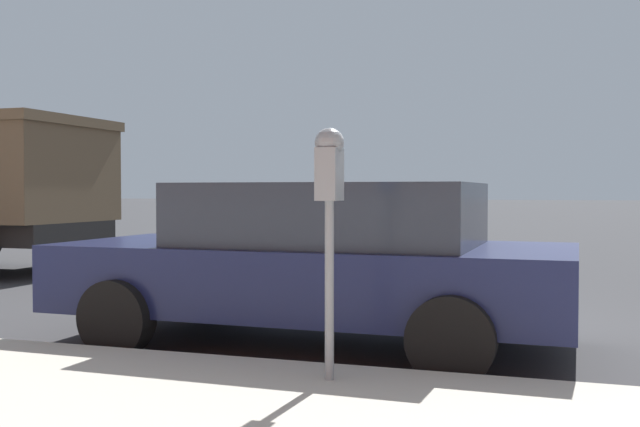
% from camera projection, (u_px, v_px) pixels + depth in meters
% --- Properties ---
extents(ground_plane, '(220.00, 220.00, 0.00)m').
position_uv_depth(ground_plane, '(409.00, 330.00, 7.37)').
color(ground_plane, '#333335').
extents(parking_meter, '(0.21, 0.19, 1.63)m').
position_uv_depth(parking_meter, '(329.00, 187.00, 4.82)').
color(parking_meter, gray).
rests_on(parking_meter, sidewalk).
extents(car_navy, '(2.18, 4.50, 1.44)m').
position_uv_depth(car_navy, '(318.00, 260.00, 6.61)').
color(car_navy, '#14193D').
rests_on(car_navy, ground_plane).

